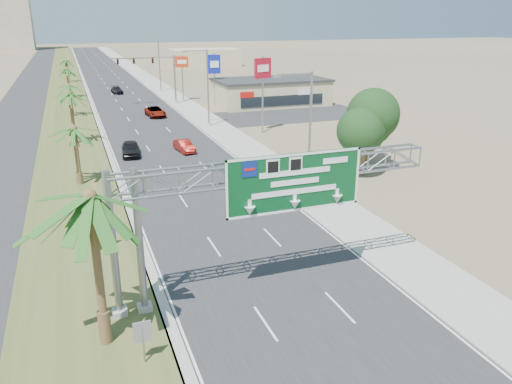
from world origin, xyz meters
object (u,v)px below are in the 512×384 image
at_px(palm_near, 90,198).
at_px(car_mid_lane, 184,146).
at_px(car_left_lane, 131,149).
at_px(pole_sign_red_far, 182,65).
at_px(store_building, 271,93).
at_px(signal_mast, 163,75).
at_px(sign_gantry, 262,182).
at_px(pole_sign_red_near, 263,73).
at_px(pole_sign_blue, 214,67).
at_px(car_right_lane, 155,112).
at_px(car_far, 117,90).

xyz_separation_m(palm_near, car_mid_lane, (10.70, 32.10, -6.30)).
bearing_deg(car_left_lane, pole_sign_red_far, 74.45).
bearing_deg(palm_near, car_mid_lane, 71.57).
relative_size(store_building, pole_sign_red_far, 2.31).
height_order(signal_mast, car_left_lane, signal_mast).
distance_m(sign_gantry, store_building, 60.77).
height_order(signal_mast, pole_sign_red_near, pole_sign_red_near).
xyz_separation_m(sign_gantry, pole_sign_blue, (14.06, 58.37, 0.25)).
bearing_deg(pole_sign_red_far, sign_gantry, -98.86).
bearing_deg(pole_sign_blue, car_right_lane, -149.20).
bearing_deg(car_mid_lane, car_far, 85.00).
relative_size(signal_mast, pole_sign_red_near, 1.10).
xyz_separation_m(pole_sign_red_near, pole_sign_blue, (0.15, 22.28, -1.10)).
relative_size(sign_gantry, pole_sign_blue, 2.00).
distance_m(palm_near, car_mid_lane, 34.42).
bearing_deg(signal_mast, store_building, -19.54).
distance_m(signal_mast, pole_sign_blue, 8.77).
distance_m(car_right_lane, pole_sign_red_near, 20.24).
relative_size(palm_near, pole_sign_red_far, 1.07).
bearing_deg(pole_sign_red_near, car_left_lane, -161.83).
bearing_deg(sign_gantry, signal_mast, 84.26).
height_order(car_left_lane, car_right_lane, car_left_lane).
distance_m(store_building, car_mid_lane, 33.06).
relative_size(car_far, pole_sign_red_far, 0.57).
bearing_deg(pole_sign_red_near, signal_mast, 106.47).
relative_size(store_building, car_far, 4.06).
bearing_deg(store_building, pole_sign_blue, 165.70).
relative_size(store_building, pole_sign_red_near, 1.92).
bearing_deg(pole_sign_red_far, car_mid_lane, -102.31).
height_order(car_right_lane, pole_sign_red_far, pole_sign_red_far).
relative_size(palm_near, pole_sign_red_near, 0.89).
bearing_deg(pole_sign_blue, palm_near, -110.21).
height_order(signal_mast, store_building, signal_mast).
bearing_deg(pole_sign_red_far, signal_mast, -146.88).
height_order(palm_near, car_mid_lane, palm_near).
xyz_separation_m(sign_gantry, store_building, (23.06, 56.07, -4.06)).
bearing_deg(car_far, store_building, -48.83).
distance_m(car_right_lane, car_far, 26.67).
bearing_deg(palm_near, sign_gantry, 13.32).
xyz_separation_m(pole_sign_red_near, pole_sign_red_far, (-3.85, 28.46, -1.28)).
bearing_deg(store_building, signal_mast, 160.46).
relative_size(car_mid_lane, car_right_lane, 0.75).
height_order(palm_near, pole_sign_red_near, pole_sign_red_near).
relative_size(sign_gantry, car_right_lane, 3.28).
bearing_deg(pole_sign_blue, store_building, -14.30).
bearing_deg(car_right_lane, car_left_lane, -109.52).
relative_size(pole_sign_red_near, pole_sign_blue, 1.12).
bearing_deg(car_far, pole_sign_blue, -59.79).
distance_m(store_building, pole_sign_red_far, 16.06).
xyz_separation_m(sign_gantry, car_far, (0.14, 78.32, -5.41)).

